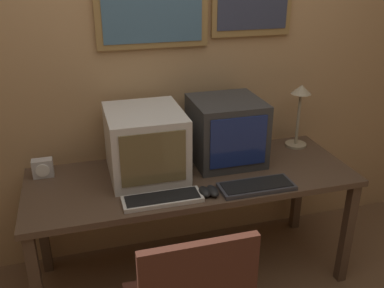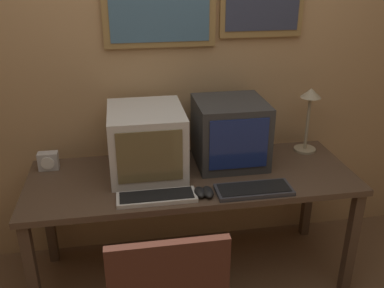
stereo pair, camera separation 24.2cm
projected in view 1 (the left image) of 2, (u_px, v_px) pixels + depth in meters
name	position (u px, v px, depth m)	size (l,w,h in m)	color
wall_back	(173.00, 60.00, 2.66)	(8.00, 0.08, 2.60)	tan
desk	(192.00, 186.00, 2.53)	(1.89, 0.70, 0.73)	#4C3828
monitor_left	(145.00, 143.00, 2.45)	(0.43, 0.48, 0.38)	beige
monitor_right	(226.00, 131.00, 2.61)	(0.41, 0.41, 0.39)	#333333
keyboard_main	(162.00, 199.00, 2.22)	(0.42, 0.14, 0.03)	beige
keyboard_side	(256.00, 186.00, 2.35)	(0.42, 0.17, 0.03)	#333338
mouse_near_keyboard	(213.00, 191.00, 2.28)	(0.06, 0.12, 0.04)	black
mouse_far_corner	(205.00, 192.00, 2.28)	(0.06, 0.11, 0.04)	black
desk_clock	(43.00, 168.00, 2.46)	(0.12, 0.07, 0.11)	#B7B2AD
desk_lamp	(300.00, 105.00, 2.77)	(0.14, 0.14, 0.42)	tan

